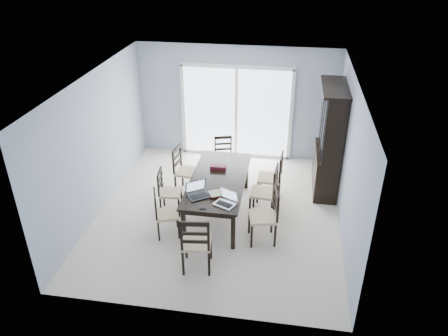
{
  "coord_description": "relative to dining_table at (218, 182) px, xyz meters",
  "views": [
    {
      "loc": [
        1.18,
        -6.79,
        4.74
      ],
      "look_at": [
        0.11,
        0.0,
        0.98
      ],
      "focal_mm": 35.0,
      "sensor_mm": 36.0,
      "label": 1
    }
  ],
  "objects": [
    {
      "name": "sliding_door",
      "position": [
        0.0,
        2.48,
        0.41
      ],
      "size": [
        2.52,
        0.05,
        2.18
      ],
      "color": "silver",
      "rests_on": "floor"
    },
    {
      "name": "game_box",
      "position": [
        -0.06,
        0.37,
        0.11
      ],
      "size": [
        0.3,
        0.15,
        0.07
      ],
      "primitive_type": "cube",
      "rotation": [
        0.0,
        0.0,
        0.02
      ],
      "color": "#4A0E16",
      "rests_on": "dining_table"
    },
    {
      "name": "laptop_silver",
      "position": [
        0.25,
        -0.83,
        0.13
      ],
      "size": [
        0.41,
        0.36,
        0.23
      ],
      "rotation": [
        0.0,
        0.0,
        -0.43
      ],
      "color": "#B7B7B9",
      "rests_on": "dining_table"
    },
    {
      "name": "chair_right_near",
      "position": [
        0.97,
        -0.67,
        -0.05
      ],
      "size": [
        0.53,
        0.52,
        1.17
      ],
      "rotation": [
        0.0,
        0.0,
        1.77
      ],
      "color": "black",
      "rests_on": "floor"
    },
    {
      "name": "chair_left_far",
      "position": [
        -0.84,
        0.67,
        -0.07
      ],
      "size": [
        0.49,
        0.48,
        1.14
      ],
      "rotation": [
        0.0,
        0.0,
        -1.7
      ],
      "color": "black",
      "rests_on": "floor"
    },
    {
      "name": "chair_end_far",
      "position": [
        -0.14,
        1.49,
        -0.14
      ],
      "size": [
        0.47,
        0.48,
        1.01
      ],
      "rotation": [
        0.0,
        0.0,
        3.41
      ],
      "color": "black",
      "rests_on": "floor"
    },
    {
      "name": "book_stack",
      "position": [
        0.07,
        -0.55,
        0.1
      ],
      "size": [
        0.35,
        0.32,
        0.05
      ],
      "rotation": [
        0.0,
        0.0,
        0.35
      ],
      "color": "maroon",
      "rests_on": "dining_table"
    },
    {
      "name": "hot_tub",
      "position": [
        -0.88,
        3.5,
        -0.25
      ],
      "size": [
        1.69,
        1.51,
        0.85
      ],
      "rotation": [
        0.0,
        0.0,
        0.03
      ],
      "color": "maroon",
      "rests_on": "balcony"
    },
    {
      "name": "laptop_dark",
      "position": [
        -0.22,
        -0.65,
        0.14
      ],
      "size": [
        0.45,
        0.42,
        0.25
      ],
      "rotation": [
        0.0,
        0.0,
        0.6
      ],
      "color": "black",
      "rests_on": "dining_table"
    },
    {
      "name": "chair_left_mid",
      "position": [
        -0.98,
        -0.09,
        -0.14
      ],
      "size": [
        0.43,
        0.42,
        1.01
      ],
      "rotation": [
        0.0,
        0.0,
        -1.46
      ],
      "color": "black",
      "rests_on": "floor"
    },
    {
      "name": "back_wall",
      "position": [
        0.0,
        2.5,
        0.63
      ],
      "size": [
        4.5,
        0.02,
        2.6
      ],
      "primitive_type": "cube",
      "color": "#99A4B6",
      "rests_on": "floor"
    },
    {
      "name": "wall_left",
      "position": [
        -2.25,
        0.0,
        0.63
      ],
      "size": [
        0.02,
        5.0,
        2.6
      ],
      "primitive_type": "cube",
      "color": "#99A4B6",
      "rests_on": "floor"
    },
    {
      "name": "chair_right_mid",
      "position": [
        0.93,
        0.07,
        -0.05
      ],
      "size": [
        0.49,
        0.48,
        1.18
      ],
      "rotation": [
        0.0,
        0.0,
        1.49
      ],
      "color": "black",
      "rests_on": "floor"
    },
    {
      "name": "cell_phone",
      "position": [
        -0.08,
        -1.0,
        0.08
      ],
      "size": [
        0.12,
        0.06,
        0.01
      ],
      "primitive_type": "cube",
      "rotation": [
        0.0,
        0.0,
        0.11
      ],
      "color": "black",
      "rests_on": "dining_table"
    },
    {
      "name": "chair_right_far",
      "position": [
        1.0,
        0.65,
        -0.06
      ],
      "size": [
        0.47,
        0.46,
        1.16
      ],
      "rotation": [
        0.0,
        0.0,
        1.52
      ],
      "color": "black",
      "rests_on": "floor"
    },
    {
      "name": "dining_table",
      "position": [
        0.0,
        0.0,
        0.0
      ],
      "size": [
        1.0,
        2.2,
        0.75
      ],
      "color": "black",
      "rests_on": "floor"
    },
    {
      "name": "china_hutch",
      "position": [
        2.02,
        1.25,
        0.4
      ],
      "size": [
        0.5,
        1.38,
        2.2
      ],
      "color": "black",
      "rests_on": "floor"
    },
    {
      "name": "railing",
      "position": [
        0.0,
        4.5,
        -0.12
      ],
      "size": [
        4.5,
        0.06,
        1.1
      ],
      "primitive_type": "cube",
      "color": "#99999E",
      "rests_on": "balcony"
    },
    {
      "name": "chair_left_near",
      "position": [
        -0.85,
        -0.81,
        -0.14
      ],
      "size": [
        0.5,
        0.49,
        1.01
      ],
      "rotation": [
        0.0,
        0.0,
        -1.23
      ],
      "color": "black",
      "rests_on": "floor"
    },
    {
      "name": "floor",
      "position": [
        0.0,
        0.0,
        -0.67
      ],
      "size": [
        5.0,
        5.0,
        0.0
      ],
      "primitive_type": "plane",
      "color": "silver",
      "rests_on": "ground"
    },
    {
      "name": "wall_right",
      "position": [
        2.25,
        0.0,
        0.63
      ],
      "size": [
        0.02,
        5.0,
        2.6
      ],
      "primitive_type": "cube",
      "color": "#99A4B6",
      "rests_on": "floor"
    },
    {
      "name": "balcony",
      "position": [
        0.0,
        3.5,
        -0.72
      ],
      "size": [
        4.5,
        2.0,
        0.1
      ],
      "primitive_type": "cube",
      "color": "gray",
      "rests_on": "ground"
    },
    {
      "name": "chair_end_near",
      "position": [
        -0.06,
        -1.64,
        -0.05
      ],
      "size": [
        0.49,
        0.51,
        1.18
      ],
      "rotation": [
        0.0,
        0.0,
        0.12
      ],
      "color": "black",
      "rests_on": "floor"
    },
    {
      "name": "ceiling",
      "position": [
        0.0,
        0.0,
        1.93
      ],
      "size": [
        5.0,
        5.0,
        0.0
      ],
      "primitive_type": "plane",
      "rotation": [
        3.14,
        0.0,
        0.0
      ],
      "color": "white",
      "rests_on": "back_wall"
    }
  ]
}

